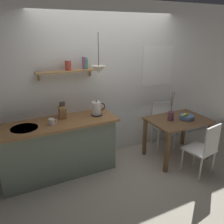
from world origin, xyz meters
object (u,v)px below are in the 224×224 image
Objects in this scene: fruit_bowl at (186,117)px; coffee_mug_by_sink at (52,122)px; twig_vase at (171,116)px; dining_table at (178,125)px; dining_chair_far at (162,122)px; knife_block at (62,112)px; electric_kettle at (97,109)px; dining_chair_near at (204,148)px; pendant_lamp at (99,69)px.

coffee_mug_by_sink reaches higher than fruit_bowl.
dining_table is at bearing -7.50° from twig_vase.
dining_chair_far is 2.25m from coffee_mug_by_sink.
dining_table is 2.17m from coffee_mug_by_sink.
dining_chair_far is at bearing 0.14° from knife_block.
knife_block is at bearing 169.53° from electric_kettle.
dining_table is 1.15× the size of dining_chair_near.
twig_vase reaches higher than electric_kettle.
dining_chair_near is (-0.02, -0.64, -0.13)m from dining_table.
dining_table is at bearing 88.15° from dining_chair_near.
electric_kettle is at bearing 162.99° from fruit_bowl.
dining_chair_far reaches higher than dining_table.
dining_chair_near is 7.06× the size of coffee_mug_by_sink.
twig_vase reaches higher than fruit_bowl.
fruit_bowl is 0.88× the size of knife_block.
dining_table is 0.21m from fruit_bowl.
pendant_lamp is (-0.01, -0.15, 0.65)m from electric_kettle.
coffee_mug_by_sink reaches higher than dining_chair_near.
knife_block is at bearing 154.67° from pendant_lamp.
coffee_mug_by_sink is at bearing 175.28° from pendant_lamp.
dining_table is 1.49m from electric_kettle.
pendant_lamp reaches higher than knife_block.
pendant_lamp is at bearing -25.33° from knife_block.
twig_vase is 1.80× the size of knife_block.
dining_chair_far is 1.54× the size of pendant_lamp.
electric_kettle is at bearing 85.18° from pendant_lamp.
dining_chair_near is at bearing -37.35° from electric_kettle.
dining_chair_near is 2.27m from knife_block.
twig_vase reaches higher than dining_table.
knife_block reaches higher than fruit_bowl.
fruit_bowl is at bearing 75.89° from dining_chair_near.
knife_block is at bearing 41.76° from coffee_mug_by_sink.
twig_vase is 3.98× the size of coffee_mug_by_sink.
pendant_lamp is at bearing 147.06° from dining_chair_near.
dining_chair_far is (0.07, 0.50, -0.13)m from dining_table.
dining_table is 1.83× the size of pendant_lamp.
electric_kettle is (-1.45, -0.10, 0.53)m from dining_chair_far.
twig_vase is 1.99m from coffee_mug_by_sink.
electric_kettle is 0.46× the size of pendant_lamp.
dining_chair_far is 1.90m from pendant_lamp.
dining_chair_near is at bearing -104.11° from fruit_bowl.
knife_block is (-1.98, -0.00, 0.53)m from dining_chair_far.
dining_table is 3.67× the size of knife_block.
knife_block is 2.22× the size of coffee_mug_by_sink.
fruit_bowl is at bearing -26.23° from dining_table.
twig_vase is at bearing 102.06° from dining_chair_near.
twig_vase is 1.29m from electric_kettle.
fruit_bowl is (0.15, 0.58, 0.30)m from dining_chair_near.
dining_chair_far is 0.63m from twig_vase.
dining_chair_near is 0.75m from twig_vase.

